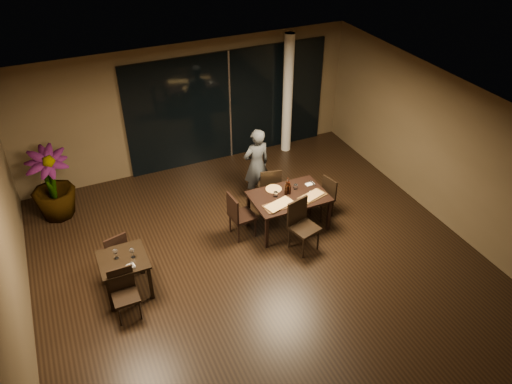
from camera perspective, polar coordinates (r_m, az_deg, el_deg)
The scene contains 32 objects.
ground at distance 9.47m, azimuth 0.43°, elevation -8.12°, with size 8.00×8.00×0.00m, color black.
wall_back at distance 11.84m, azimuth -7.81°, elevation 9.72°, with size 8.00×0.10×3.00m, color brown.
wall_left at distance 8.10m, azimuth -26.85°, elevation -7.43°, with size 0.10×8.00×3.00m, color brown.
wall_right at distance 10.61m, azimuth 20.85°, elevation 4.53°, with size 0.10×8.00×3.00m, color brown.
ceiling at distance 7.75m, azimuth 0.52°, elevation 8.50°, with size 8.00×8.00×0.04m, color silver.
window_panel at distance 12.11m, azimuth -3.06°, elevation 9.80°, with size 5.00×0.06×2.70m, color black.
column at distance 12.32m, azimuth 3.63°, elevation 10.99°, with size 0.24×0.24×3.00m, color silver.
main_table at distance 9.95m, azimuth 3.78°, elevation -0.77°, with size 1.50×1.00×0.75m.
side_table at distance 8.82m, azimuth -14.88°, elevation -8.01°, with size 0.80×0.80×0.75m.
chair_main_far at distance 10.56m, azimuth 1.56°, elevation 0.75°, with size 0.54×0.54×0.97m.
chair_main_near at distance 9.52m, azimuth 5.19°, elevation -3.47°, with size 0.59×0.59×1.04m.
chair_main_left at distance 9.74m, azimuth -2.02°, elevation -2.50°, with size 0.49×0.49×0.99m.
chair_main_right at distance 10.46m, azimuth 7.91°, elevation -0.41°, with size 0.48×0.48×0.86m.
chair_side_far at distance 9.32m, azimuth -15.78°, elevation -6.49°, with size 0.51×0.51×0.90m.
chair_side_near at distance 8.55m, azimuth -14.86°, elevation -10.80°, with size 0.42×0.42×0.90m.
diner at distance 10.69m, azimuth 0.05°, elevation 3.13°, with size 0.57×0.38×1.68m, color #2F3235.
potted_plant at distance 10.99m, azimuth -22.34°, elevation 0.82°, with size 0.85×0.85×1.56m, color #1A4717.
pizza_board_left at distance 9.62m, azimuth 2.68°, elevation -1.54°, with size 0.62×0.31×0.01m, color #422815.
pizza_board_right at distance 9.92m, azimuth 6.46°, elevation -0.50°, with size 0.58×0.29×0.01m, color #442E16.
oblong_pizza_left at distance 9.61m, azimuth 2.69°, elevation -1.46°, with size 0.54×0.25×0.02m, color maroon, non-canonical shape.
oblong_pizza_right at distance 9.91m, azimuth 6.46°, elevation -0.42°, with size 0.45×0.21×0.02m, color maroon, non-canonical shape.
round_pizza at distance 10.07m, azimuth 2.03°, elevation 0.33°, with size 0.32×0.32×0.01m, color red.
bottle_a at distance 9.86m, azimuth 3.47°, elevation 0.46°, with size 0.07×0.07×0.30m, color black, non-canonical shape.
bottle_b at distance 9.90m, azimuth 3.86°, elevation 0.43°, with size 0.06×0.06×0.26m, color black, non-canonical shape.
bottle_c at distance 9.92m, azimuth 3.64°, elevation 0.79°, with size 0.07×0.07×0.34m, color black, non-canonical shape.
tumbler_left at distance 9.85m, azimuth 2.27°, elevation -0.25°, with size 0.08×0.08×0.10m, color white.
tumbler_right at distance 10.09m, azimuth 4.56°, elevation 0.59°, with size 0.08×0.08×0.10m, color white.
napkin_near at distance 10.04m, azimuth 6.70°, elevation -0.04°, with size 0.18×0.10×0.01m, color white.
napkin_far at distance 10.28m, azimuth 6.17°, elevation 0.91°, with size 0.18×0.10×0.01m, color white.
wine_glass_a at distance 8.71m, azimuth -15.73°, elevation -6.84°, with size 0.08×0.08×0.19m, color white, non-canonical shape.
wine_glass_b at distance 8.67m, azimuth -13.96°, elevation -6.78°, with size 0.08×0.08×0.19m, color white, non-canonical shape.
side_napkin at distance 8.56m, azimuth -14.30°, elevation -8.26°, with size 0.18×0.11×0.01m, color white.
Camera 1 is at (-2.91, -6.31, 6.44)m, focal length 35.00 mm.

